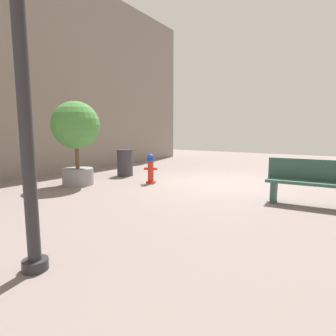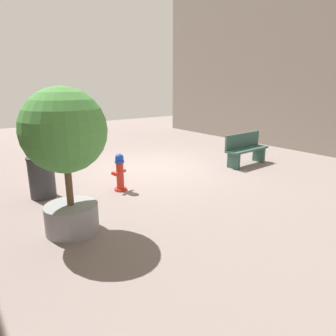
{
  "view_description": "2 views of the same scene",
  "coord_description": "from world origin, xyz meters",
  "px_view_note": "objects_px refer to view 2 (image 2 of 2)",
  "views": [
    {
      "loc": [
        -3.08,
        7.68,
        1.54
      ],
      "look_at": [
        0.85,
        1.59,
        0.56
      ],
      "focal_mm": 29.52,
      "sensor_mm": 36.0,
      "label": 1
    },
    {
      "loc": [
        4.82,
        7.18,
        2.38
      ],
      "look_at": [
        0.63,
        1.58,
        0.44
      ],
      "focal_mm": 32.44,
      "sensor_mm": 36.0,
      "label": 2
    }
  ],
  "objects_px": {
    "planter_tree": "(65,143)",
    "trash_bin": "(42,177)",
    "fire_hydrant": "(120,172)",
    "bench_near": "(245,149)"
  },
  "relations": [
    {
      "from": "planter_tree",
      "to": "trash_bin",
      "type": "distance_m",
      "value": 2.21
    },
    {
      "from": "fire_hydrant",
      "to": "planter_tree",
      "type": "height_order",
      "value": "planter_tree"
    },
    {
      "from": "trash_bin",
      "to": "bench_near",
      "type": "bearing_deg",
      "value": 172.1
    },
    {
      "from": "trash_bin",
      "to": "fire_hydrant",
      "type": "bearing_deg",
      "value": 158.49
    },
    {
      "from": "planter_tree",
      "to": "trash_bin",
      "type": "height_order",
      "value": "planter_tree"
    },
    {
      "from": "bench_near",
      "to": "trash_bin",
      "type": "relative_size",
      "value": 1.8
    },
    {
      "from": "fire_hydrant",
      "to": "planter_tree",
      "type": "relative_size",
      "value": 0.37
    },
    {
      "from": "fire_hydrant",
      "to": "trash_bin",
      "type": "bearing_deg",
      "value": -21.51
    },
    {
      "from": "planter_tree",
      "to": "trash_bin",
      "type": "relative_size",
      "value": 2.63
    },
    {
      "from": "fire_hydrant",
      "to": "trash_bin",
      "type": "distance_m",
      "value": 1.66
    }
  ]
}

